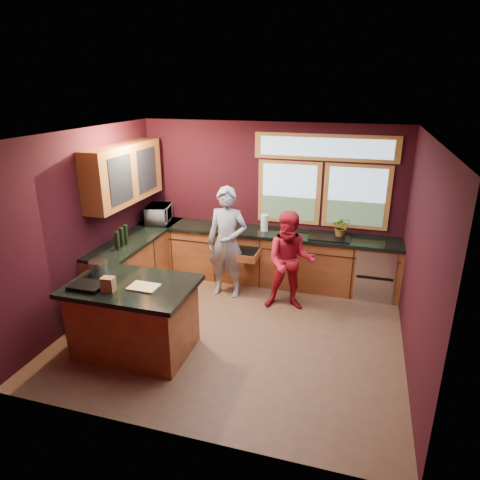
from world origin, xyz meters
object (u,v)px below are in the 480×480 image
at_px(person_grey, 227,243).
at_px(cutting_board, 144,287).
at_px(person_red, 290,262).
at_px(stock_pot, 98,268).
at_px(island, 134,317).

xyz_separation_m(person_grey, cutting_board, (-0.45, -1.90, 0.06)).
bearing_deg(cutting_board, person_red, 49.00).
distance_m(person_grey, person_red, 1.07).
relative_size(person_grey, person_red, 1.16).
xyz_separation_m(person_grey, stock_pot, (-1.20, -1.70, 0.14)).
bearing_deg(person_grey, stock_pot, -123.82).
height_order(cutting_board, stock_pot, stock_pot).
distance_m(cutting_board, stock_pot, 0.78).
xyz_separation_m(island, person_grey, (0.65, 1.85, 0.42)).
xyz_separation_m(person_red, stock_pot, (-2.24, -1.52, 0.26)).
height_order(island, cutting_board, cutting_board).
relative_size(person_grey, stock_pot, 7.49).
bearing_deg(person_grey, cutting_board, -101.87).
bearing_deg(cutting_board, person_grey, 76.76).
bearing_deg(person_grey, island, -107.91).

